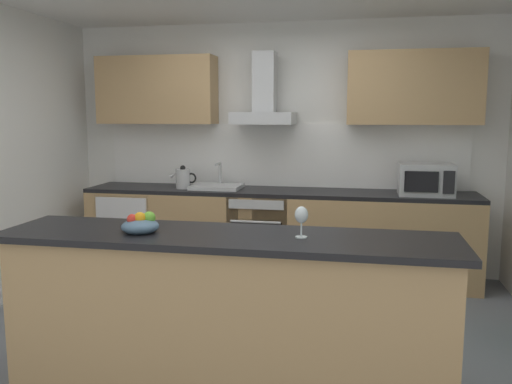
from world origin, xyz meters
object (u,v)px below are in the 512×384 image
Objects in this scene: range_hood at (264,101)px; microwave at (426,179)px; fruit_bowl at (141,225)px; oven at (262,233)px; sink at (217,186)px; kettle at (183,178)px; refrigerator at (134,230)px; wine_glass at (301,216)px.

microwave is at bearing -5.67° from range_hood.
microwave is 2.98m from fruit_bowl.
sink is at bearing 178.66° from oven.
microwave reaches higher than sink.
refrigerator is at bearing 176.96° from kettle.
oven is 3.64× the size of fruit_bowl.
wine_glass is at bearing -74.80° from range_hood.
sink reaches higher than oven.
kettle is at bearing 103.08° from fruit_bowl.
refrigerator is 3.17m from wine_glass.
range_hood is (1.40, 0.13, 1.36)m from refrigerator.
refrigerator is 1.96m from range_hood.
oven is 2.44m from fruit_bowl.
wine_glass is (-0.92, -2.28, 0.05)m from microwave.
wine_glass reaches higher than oven.
kettle is 1.62× the size of wine_glass.
wine_glass is (1.48, -2.28, 0.09)m from kettle.
range_hood is (-1.58, 0.16, 0.74)m from microwave.
range_hood reaches higher than microwave.
range_hood is (0.47, 0.12, 0.86)m from sink.
refrigerator is 1.06m from sink.
wine_glass is 0.95m from fruit_bowl.
refrigerator is 0.82m from kettle.
refrigerator is at bearing 115.46° from fruit_bowl.
fruit_bowl reaches higher than oven.
microwave is 0.69× the size of range_hood.
microwave is 2.06m from sink.
fruit_bowl reaches higher than refrigerator.
microwave reaches higher than wine_glass.
range_hood is 2.62m from fruit_bowl.
microwave is at bearing 51.40° from fruit_bowl.
oven is 1.11× the size of range_hood.
wine_glass reaches higher than fruit_bowl.
refrigerator is at bearing 179.52° from microwave.
microwave is 2.46m from wine_glass.
microwave is at bearing 68.01° from wine_glass.
range_hood reaches higher than kettle.
microwave is 2.81× the size of wine_glass.
microwave is 1.73× the size of kettle.
fruit_bowl is (-0.28, -2.36, 0.56)m from oven.
sink is 2.81× the size of wine_glass.
sink reaches higher than kettle.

